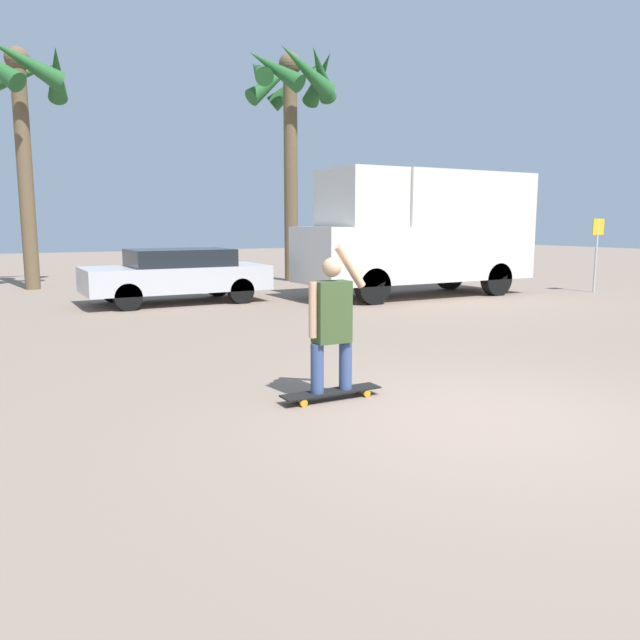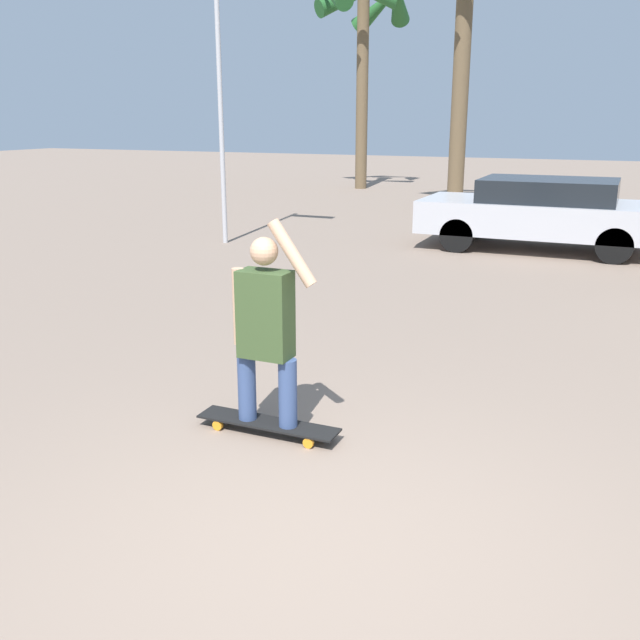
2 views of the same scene
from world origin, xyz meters
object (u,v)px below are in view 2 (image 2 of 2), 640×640
skateboard (268,424)px  parked_car_silver (542,212)px  flagpole (222,35)px  person_skateboarder (265,323)px  palm_tree_far_left (364,14)px

skateboard → parked_car_silver: parked_car_silver is taller
flagpole → person_skateboarder: bearing=-57.5°
skateboard → palm_tree_far_left: palm_tree_far_left is taller
parked_car_silver → palm_tree_far_left: palm_tree_far_left is taller
skateboard → person_skateboarder: person_skateboarder is taller
parked_car_silver → person_skateboarder: bearing=-95.7°
parked_car_silver → palm_tree_far_left: size_ratio=0.63×
person_skateboarder → skateboard: bearing=0.0°
skateboard → parked_car_silver: bearing=84.3°
palm_tree_far_left → flagpole: 11.43m
skateboard → person_skateboarder: (-0.00, -0.00, 0.81)m
flagpole → skateboard: bearing=-57.5°
person_skateboarder → parked_car_silver: size_ratio=0.37×
skateboard → flagpole: 9.42m
skateboard → palm_tree_far_left: (-6.13, 18.52, 5.40)m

